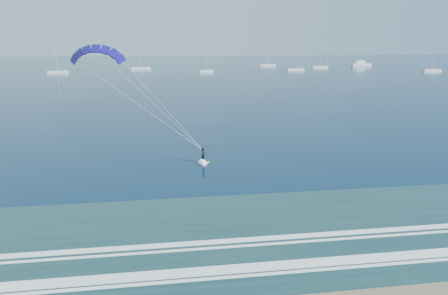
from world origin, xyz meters
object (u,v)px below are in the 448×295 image
sailboat_2 (141,68)px  sailboat_7 (296,69)px  kitesurfer_rig (151,102)px  sailboat_6 (432,70)px  sailboat_4 (268,65)px  motor_yacht (361,64)px  sailboat_5 (320,67)px  sailboat_1 (57,72)px  sailboat_3 (206,71)px

sailboat_2 → sailboat_7: 87.82m
kitesurfer_rig → sailboat_6: 205.60m
sailboat_2 → sailboat_4: 82.90m
kitesurfer_rig → motor_yacht: kitesurfer_rig is taller
sailboat_7 → sailboat_4: bearing=96.3°
sailboat_5 → kitesurfer_rig: bearing=-116.7°
sailboat_1 → sailboat_7: (124.59, 2.21, -0.00)m
sailboat_4 → sailboat_5: (26.23, -23.97, -0.00)m
motor_yacht → sailboat_2: (-140.16, -12.32, -0.71)m
sailboat_2 → sailboat_5: 106.42m
sailboat_2 → sailboat_7: sailboat_2 is taller
sailboat_2 → sailboat_1: bearing=-148.3°
kitesurfer_rig → sailboat_7: (72.40, 166.97, -7.61)m
sailboat_3 → sailboat_5: sailboat_5 is taller
sailboat_1 → sailboat_2: bearing=31.7°
kitesurfer_rig → sailboat_2: 189.77m
sailboat_3 → sailboat_7: sailboat_7 is taller
sailboat_1 → sailboat_6: 194.30m
sailboat_1 → motor_yacht: bearing=11.6°
kitesurfer_rig → sailboat_6: bearing=46.5°
sailboat_3 → sailboat_7: (49.98, 6.54, 0.02)m
motor_yacht → sailboat_1: size_ratio=1.00×
motor_yacht → sailboat_5: size_ratio=0.99×
motor_yacht → sailboat_7: 65.13m
sailboat_2 → sailboat_3: 45.29m
sailboat_1 → sailboat_7: size_ratio=1.03×
kitesurfer_rig → sailboat_4: bearing=72.2°
motor_yacht → sailboat_3: bearing=-158.7°
sailboat_3 → sailboat_4: sailboat_4 is taller
sailboat_3 → sailboat_5: size_ratio=0.76×
kitesurfer_rig → sailboat_2: kitesurfer_rig is taller
motor_yacht → sailboat_7: sailboat_7 is taller
sailboat_4 → sailboat_7: 43.66m
motor_yacht → sailboat_3: size_ratio=1.31×
sailboat_2 → sailboat_5: bearing=-1.5°
sailboat_4 → sailboat_2: bearing=-165.2°
sailboat_3 → sailboat_6: sailboat_6 is taller
motor_yacht → sailboat_5: (-33.78, -15.13, -0.71)m
sailboat_2 → sailboat_4: size_ratio=1.02×
motor_yacht → sailboat_2: bearing=-175.0°
sailboat_2 → sailboat_5: sailboat_2 is taller
kitesurfer_rig → sailboat_1: bearing=107.6°
sailboat_2 → sailboat_6: size_ratio=1.06×
sailboat_3 → sailboat_6: bearing=-5.5°
motor_yacht → sailboat_2: sailboat_2 is taller
sailboat_1 → sailboat_7: 124.61m
kitesurfer_rig → sailboat_5: 208.81m
sailboat_1 → sailboat_6: sailboat_6 is taller
sailboat_2 → sailboat_4: (80.16, 21.16, -0.00)m
sailboat_5 → sailboat_6: sailboat_6 is taller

